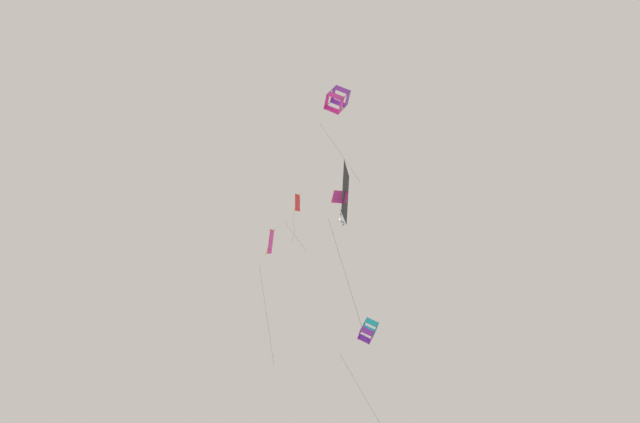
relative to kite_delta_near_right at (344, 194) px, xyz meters
The scene contains 5 objects.
kite_delta_near_right is the anchor object (origin of this frame).
kite_box_low_drifter 8.04m from the kite_delta_near_right, 54.23° to the right, with size 2.86×2.59×7.69m.
kite_box_mid_left 8.96m from the kite_delta_near_right, 117.25° to the left, with size 2.67×2.30×8.61m.
kite_diamond_upper_right 10.92m from the kite_delta_near_right, 13.42° to the right, with size 2.19×1.71×11.04m.
kite_diamond_far_centre 13.47m from the kite_delta_near_right, 23.91° to the right, with size 2.00×1.84×5.48m.
Camera 1 is at (-19.32, 17.46, 0.50)m, focal length 31.84 mm.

